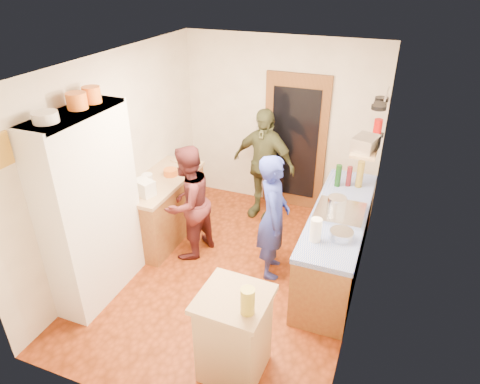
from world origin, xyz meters
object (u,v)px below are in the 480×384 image
Objects in this scene: hutch_body at (91,209)px; right_counter_base at (336,244)px; person_hob at (276,218)px; island_base at (234,336)px; person_back at (264,165)px; person_left at (192,203)px.

right_counter_base is (2.50, 1.30, -0.68)m from hutch_body.
hutch_body is at bearing 103.65° from person_hob.
island_base is 0.51× the size of person_back.
person_left reaches higher than island_base.
hutch_body reaches higher than island_base.
hutch_body is 1.28m from person_left.
person_back reaches higher than person_left.
person_hob is at bearing -158.55° from right_counter_base.
island_base is 2.00m from person_left.
island_base is at bearing -108.76° from right_counter_base.
person_left reaches higher than right_counter_base.
person_hob is 1.04× the size of person_left.
hutch_body is at bearing -107.58° from person_back.
island_base reaches higher than right_counter_base.
hutch_body is at bearing -19.57° from person_left.
person_left is at bearing 73.16° from person_hob.
person_back is at bearing 169.51° from person_left.
person_back is at bearing 142.23° from right_counter_base.
island_base is at bearing 51.19° from person_left.
island_base is 1.59m from person_hob.
person_back is (-0.66, 2.81, 0.42)m from island_base.
person_hob is at bearing 93.27° from island_base.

